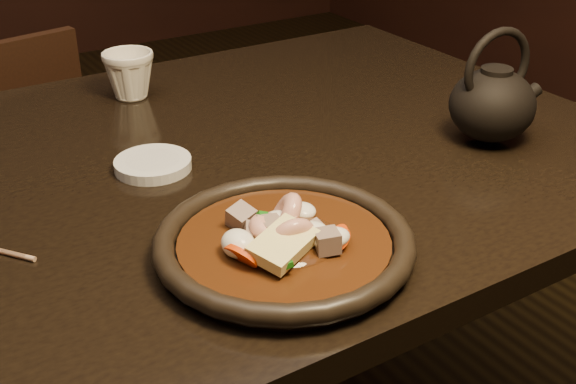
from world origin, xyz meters
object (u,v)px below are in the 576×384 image
tea_cup (129,73)px  table (111,232)px  plate (284,244)px  teapot (493,101)px

tea_cup → table: bearing=-117.6°
plate → table: bearing=112.3°
teapot → table: bearing=166.8°
tea_cup → teapot: size_ratio=0.51×
plate → tea_cup: tea_cup is taller
table → teapot: size_ratio=9.20×
table → teapot: bearing=-17.7°
table → tea_cup: (0.15, 0.29, 0.12)m
plate → tea_cup: 0.58m
table → plate: plate is taller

